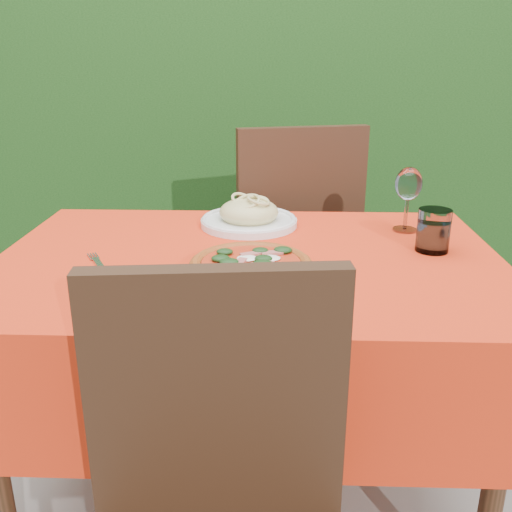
{
  "coord_description": "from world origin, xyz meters",
  "views": [
    {
      "loc": [
        0.07,
        -1.33,
        1.23
      ],
      "look_at": [
        0.02,
        -0.05,
        0.77
      ],
      "focal_mm": 40.0,
      "sensor_mm": 36.0,
      "label": 1
    }
  ],
  "objects_px": {
    "chair_far": "(292,239)",
    "wine_glass": "(408,187)",
    "fork": "(102,268)",
    "water_glass": "(433,232)",
    "pizza_plate": "(251,269)",
    "pasta_plate": "(249,216)"
  },
  "relations": [
    {
      "from": "chair_far",
      "to": "wine_glass",
      "type": "distance_m",
      "value": 0.63
    },
    {
      "from": "fork",
      "to": "water_glass",
      "type": "bearing_deg",
      "value": -17.8
    },
    {
      "from": "water_glass",
      "to": "pizza_plate",
      "type": "bearing_deg",
      "value": -154.93
    },
    {
      "from": "chair_far",
      "to": "pasta_plate",
      "type": "height_order",
      "value": "chair_far"
    },
    {
      "from": "chair_far",
      "to": "fork",
      "type": "xyz_separation_m",
      "value": [
        -0.47,
        -0.79,
        0.18
      ]
    },
    {
      "from": "fork",
      "to": "chair_far",
      "type": "bearing_deg",
      "value": 30.28
    },
    {
      "from": "wine_glass",
      "to": "fork",
      "type": "xyz_separation_m",
      "value": [
        -0.78,
        -0.33,
        -0.13
      ]
    },
    {
      "from": "pasta_plate",
      "to": "fork",
      "type": "distance_m",
      "value": 0.49
    },
    {
      "from": "chair_far",
      "to": "wine_glass",
      "type": "relative_size",
      "value": 5.43
    },
    {
      "from": "pasta_plate",
      "to": "water_glass",
      "type": "bearing_deg",
      "value": -23.47
    },
    {
      "from": "pizza_plate",
      "to": "chair_far",
      "type": "bearing_deg",
      "value": 82.21
    },
    {
      "from": "pasta_plate",
      "to": "fork",
      "type": "xyz_separation_m",
      "value": [
        -0.33,
        -0.37,
        -0.03
      ]
    },
    {
      "from": "chair_far",
      "to": "water_glass",
      "type": "xyz_separation_m",
      "value": [
        0.34,
        -0.63,
        0.23
      ]
    },
    {
      "from": "chair_far",
      "to": "water_glass",
      "type": "relative_size",
      "value": 9.09
    },
    {
      "from": "pizza_plate",
      "to": "pasta_plate",
      "type": "height_order",
      "value": "pasta_plate"
    },
    {
      "from": "chair_far",
      "to": "fork",
      "type": "bearing_deg",
      "value": 44.94
    },
    {
      "from": "water_glass",
      "to": "chair_far",
      "type": "bearing_deg",
      "value": 118.31
    },
    {
      "from": "pasta_plate",
      "to": "water_glass",
      "type": "distance_m",
      "value": 0.52
    },
    {
      "from": "wine_glass",
      "to": "fork",
      "type": "distance_m",
      "value": 0.85
    },
    {
      "from": "pasta_plate",
      "to": "fork",
      "type": "height_order",
      "value": "pasta_plate"
    },
    {
      "from": "water_glass",
      "to": "wine_glass",
      "type": "bearing_deg",
      "value": 100.68
    },
    {
      "from": "wine_glass",
      "to": "pizza_plate",
      "type": "bearing_deg",
      "value": -137.56
    }
  ]
}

